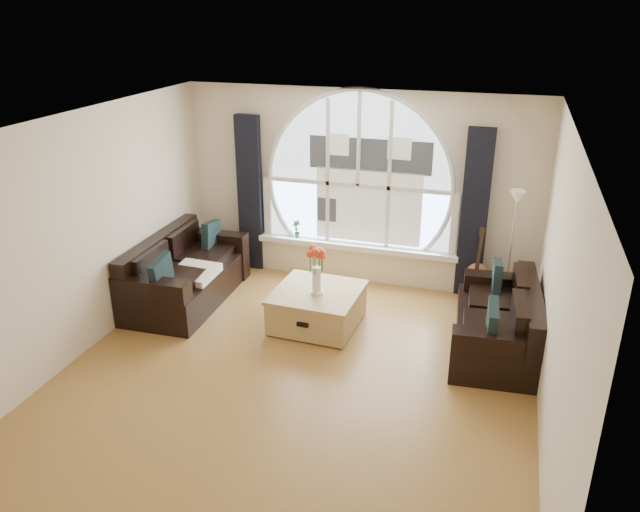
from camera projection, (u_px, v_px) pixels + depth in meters
The scene contains 21 objects.
ground at pixel (296, 376), 6.75m from camera, with size 5.00×5.50×0.01m, color brown.
ceiling at pixel (291, 126), 5.72m from camera, with size 5.00×5.50×0.01m, color silver.
wall_back at pixel (359, 188), 8.66m from camera, with size 5.00×0.01×2.70m, color beige.
wall_front at pixel (145, 429), 3.80m from camera, with size 5.00×0.01×2.70m, color beige.
wall_left at pixel (82, 235), 6.91m from camera, with size 0.01×5.50×2.70m, color beige.
wall_right at pixel (558, 293), 5.56m from camera, with size 0.01×5.50×2.70m, color beige.
attic_slope at pixel (537, 182), 5.26m from camera, with size 0.92×5.50×0.72m, color silver.
arched_window at pixel (359, 169), 8.53m from camera, with size 2.60×0.06×2.15m, color silver.
window_sill at pixel (356, 246), 8.90m from camera, with size 2.90×0.22×0.08m, color white.
window_frame at pixel (358, 169), 8.50m from camera, with size 2.76×0.08×2.15m, color white.
neighbor_house at pixel (369, 179), 8.53m from camera, with size 1.70×0.02×1.50m, color silver.
curtain_left at pixel (250, 194), 9.07m from camera, with size 0.35×0.12×2.30m, color black.
curtain_right at pixel (474, 215), 8.20m from camera, with size 0.35×0.12×2.30m, color black.
sofa_left at pixel (186, 272), 8.31m from camera, with size 0.98×1.96×0.87m, color black.
sofa_right at pixel (497, 318), 7.13m from camera, with size 0.88×1.77×0.79m, color black.
coffee_chest at pixel (317, 306), 7.72m from camera, with size 1.04×1.04×0.51m, color #A48245.
throw_blanket at pixel (194, 273), 8.05m from camera, with size 0.55×0.55×0.10m, color silver.
vase_flowers at pixel (317, 264), 7.42m from camera, with size 0.24×0.24×0.70m, color white.
floor_lamp at pixel (511, 251), 7.96m from camera, with size 0.24×0.24×1.60m, color #B2B2B2.
guitar at pixel (479, 262), 8.30m from camera, with size 0.36×0.24×1.06m, color brown.
potted_plant at pixel (297, 229), 9.07m from camera, with size 0.14×0.09×0.27m, color #1E6023.
Camera 1 is at (1.94, -5.41, 3.78)m, focal length 34.93 mm.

